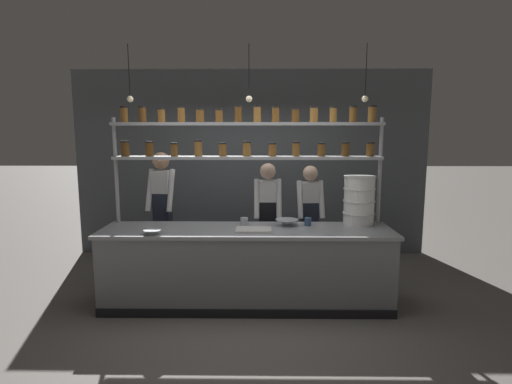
{
  "coord_description": "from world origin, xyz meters",
  "views": [
    {
      "loc": [
        0.16,
        -4.5,
        2.02
      ],
      "look_at": [
        0.11,
        0.2,
        1.32
      ],
      "focal_mm": 28.0,
      "sensor_mm": 36.0,
      "label": 1
    }
  ],
  "objects_px": {
    "prep_bowl_near_left": "(287,223)",
    "prep_bowl_center_front": "(152,232)",
    "spice_shelf_unit": "(248,143)",
    "serving_cup_by_board": "(308,222)",
    "chef_left": "(162,207)",
    "chef_right": "(310,216)",
    "container_stack": "(359,200)",
    "serving_cup_front": "(244,221)",
    "chef_center": "(268,216)",
    "cutting_board": "(254,230)"
  },
  "relations": [
    {
      "from": "spice_shelf_unit",
      "to": "serving_cup_by_board",
      "type": "xyz_separation_m",
      "value": [
        0.72,
        -0.16,
        -0.93
      ]
    },
    {
      "from": "spice_shelf_unit",
      "to": "cutting_board",
      "type": "relative_size",
      "value": 8.14
    },
    {
      "from": "chef_right",
      "to": "serving_cup_by_board",
      "type": "relative_size",
      "value": 16.71
    },
    {
      "from": "chef_center",
      "to": "prep_bowl_center_front",
      "type": "xyz_separation_m",
      "value": [
        -1.27,
        -0.96,
        0.01
      ]
    },
    {
      "from": "spice_shelf_unit",
      "to": "chef_left",
      "type": "height_order",
      "value": "spice_shelf_unit"
    },
    {
      "from": "chef_right",
      "to": "cutting_board",
      "type": "xyz_separation_m",
      "value": [
        -0.74,
        -0.9,
        0.03
      ]
    },
    {
      "from": "container_stack",
      "to": "prep_bowl_center_front",
      "type": "distance_m",
      "value": 2.43
    },
    {
      "from": "chef_right",
      "to": "container_stack",
      "type": "bearing_deg",
      "value": -51.46
    },
    {
      "from": "cutting_board",
      "to": "prep_bowl_center_front",
      "type": "height_order",
      "value": "prep_bowl_center_front"
    },
    {
      "from": "chef_right",
      "to": "serving_cup_front",
      "type": "height_order",
      "value": "chef_right"
    },
    {
      "from": "cutting_board",
      "to": "serving_cup_front",
      "type": "bearing_deg",
      "value": 112.32
    },
    {
      "from": "cutting_board",
      "to": "chef_right",
      "type": "bearing_deg",
      "value": 50.45
    },
    {
      "from": "cutting_board",
      "to": "prep_bowl_center_front",
      "type": "distance_m",
      "value": 1.12
    },
    {
      "from": "spice_shelf_unit",
      "to": "prep_bowl_center_front",
      "type": "bearing_deg",
      "value": -149.16
    },
    {
      "from": "container_stack",
      "to": "prep_bowl_near_left",
      "type": "height_order",
      "value": "container_stack"
    },
    {
      "from": "prep_bowl_center_front",
      "to": "serving_cup_by_board",
      "type": "bearing_deg",
      "value": 14.35
    },
    {
      "from": "cutting_board",
      "to": "chef_left",
      "type": "bearing_deg",
      "value": 145.45
    },
    {
      "from": "prep_bowl_center_front",
      "to": "serving_cup_by_board",
      "type": "xyz_separation_m",
      "value": [
        1.75,
        0.45,
        0.02
      ]
    },
    {
      "from": "chef_right",
      "to": "container_stack",
      "type": "height_order",
      "value": "chef_right"
    },
    {
      "from": "chef_left",
      "to": "prep_bowl_center_front",
      "type": "relative_size",
      "value": 9.23
    },
    {
      "from": "chef_center",
      "to": "container_stack",
      "type": "distance_m",
      "value": 1.21
    },
    {
      "from": "prep_bowl_center_front",
      "to": "chef_right",
      "type": "bearing_deg",
      "value": 30.34
    },
    {
      "from": "prep_bowl_center_front",
      "to": "serving_cup_by_board",
      "type": "relative_size",
      "value": 2.02
    },
    {
      "from": "prep_bowl_center_front",
      "to": "serving_cup_by_board",
      "type": "height_order",
      "value": "serving_cup_by_board"
    },
    {
      "from": "container_stack",
      "to": "cutting_board",
      "type": "bearing_deg",
      "value": -165.22
    },
    {
      "from": "chef_right",
      "to": "spice_shelf_unit",
      "type": "bearing_deg",
      "value": -154.27
    },
    {
      "from": "chef_left",
      "to": "chef_right",
      "type": "height_order",
      "value": "chef_left"
    },
    {
      "from": "spice_shelf_unit",
      "to": "container_stack",
      "type": "distance_m",
      "value": 1.51
    },
    {
      "from": "spice_shelf_unit",
      "to": "cutting_board",
      "type": "bearing_deg",
      "value": -79.26
    },
    {
      "from": "container_stack",
      "to": "serving_cup_front",
      "type": "height_order",
      "value": "container_stack"
    },
    {
      "from": "prep_bowl_near_left",
      "to": "prep_bowl_center_front",
      "type": "height_order",
      "value": "prep_bowl_near_left"
    },
    {
      "from": "spice_shelf_unit",
      "to": "chef_right",
      "type": "height_order",
      "value": "spice_shelf_unit"
    },
    {
      "from": "cutting_board",
      "to": "chef_center",
      "type": "bearing_deg",
      "value": 77.65
    },
    {
      "from": "container_stack",
      "to": "prep_bowl_center_front",
      "type": "height_order",
      "value": "container_stack"
    },
    {
      "from": "chef_center",
      "to": "serving_cup_by_board",
      "type": "relative_size",
      "value": 17.14
    },
    {
      "from": "chef_left",
      "to": "cutting_board",
      "type": "distance_m",
      "value": 1.52
    },
    {
      "from": "spice_shelf_unit",
      "to": "chef_right",
      "type": "distance_m",
      "value": 1.38
    },
    {
      "from": "chef_center",
      "to": "container_stack",
      "type": "relative_size",
      "value": 2.75
    },
    {
      "from": "spice_shelf_unit",
      "to": "cutting_board",
      "type": "height_order",
      "value": "spice_shelf_unit"
    },
    {
      "from": "prep_bowl_near_left",
      "to": "cutting_board",
      "type": "bearing_deg",
      "value": -146.19
    },
    {
      "from": "spice_shelf_unit",
      "to": "container_stack",
      "type": "xyz_separation_m",
      "value": [
        1.34,
        -0.1,
        -0.69
      ]
    },
    {
      "from": "spice_shelf_unit",
      "to": "prep_bowl_center_front",
      "type": "distance_m",
      "value": 1.53
    },
    {
      "from": "chef_center",
      "to": "prep_bowl_near_left",
      "type": "distance_m",
      "value": 0.56
    },
    {
      "from": "chef_center",
      "to": "cutting_board",
      "type": "bearing_deg",
      "value": -103.02
    },
    {
      "from": "chef_right",
      "to": "chef_center",
      "type": "bearing_deg",
      "value": -172.37
    },
    {
      "from": "chef_left",
      "to": "spice_shelf_unit",
      "type": "bearing_deg",
      "value": -13.64
    },
    {
      "from": "spice_shelf_unit",
      "to": "prep_bowl_near_left",
      "type": "bearing_deg",
      "value": -19.3
    },
    {
      "from": "chef_right",
      "to": "prep_bowl_near_left",
      "type": "height_order",
      "value": "chef_right"
    },
    {
      "from": "chef_right",
      "to": "prep_bowl_center_front",
      "type": "bearing_deg",
      "value": -153.64
    },
    {
      "from": "chef_left",
      "to": "serving_cup_by_board",
      "type": "relative_size",
      "value": 18.61
    }
  ]
}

